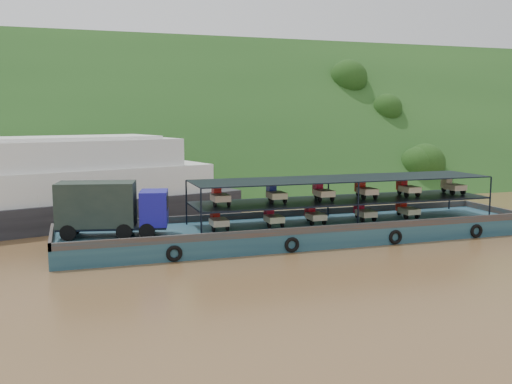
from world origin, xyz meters
name	(u,v)px	position (x,y,z in m)	size (l,w,h in m)	color
ground	(293,237)	(0.00, 0.00, 0.00)	(160.00, 160.00, 0.00)	brown
hillside	(195,184)	(0.00, 36.00, 0.00)	(140.00, 28.00, 28.00)	#173814
cargo_barge	(280,225)	(-1.43, -1.00, 1.21)	(35.00, 7.18, 4.86)	#143548
passenger_ferry	(25,189)	(-19.58, 10.77, 3.23)	(37.89, 19.43, 7.45)	black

